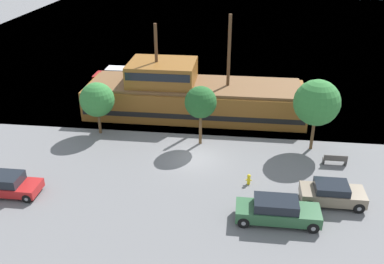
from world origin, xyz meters
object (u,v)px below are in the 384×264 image
pirate_ship (192,95)px  fire_hydrant (249,179)px  parked_car_curb_front (332,194)px  parked_car_curb_rear (7,185)px  parked_car_curb_mid (277,211)px  moored_boat_dockside (122,76)px  bench_promenade_east (335,160)px

pirate_ship → fire_hydrant: pirate_ship is taller
parked_car_curb_front → parked_car_curb_rear: 21.09m
fire_hydrant → parked_car_curb_mid: bearing=-67.1°
moored_boat_dockside → fire_hydrant: moored_boat_dockside is taller
parked_car_curb_front → fire_hydrant: bearing=162.7°
parked_car_curb_mid → pirate_ship: bearing=114.3°
parked_car_curb_mid → fire_hydrant: size_ratio=6.52×
parked_car_curb_rear → bench_promenade_east: bearing=16.3°
moored_boat_dockside → parked_car_curb_rear: 22.79m
moored_boat_dockside → parked_car_curb_mid: size_ratio=1.29×
parked_car_curb_mid → bench_promenade_east: size_ratio=2.90×
moored_boat_dockside → fire_hydrant: 24.32m
pirate_ship → bench_promenade_east: (11.65, -8.15, -1.38)m
parked_car_curb_rear → moored_boat_dockside: bearing=86.3°
bench_promenade_east → parked_car_curb_mid: bearing=-122.4°
fire_hydrant → bench_promenade_east: (6.32, 3.38, 0.03)m
parked_car_curb_front → fire_hydrant: (-5.23, 1.63, -0.32)m
parked_car_curb_front → parked_car_curb_rear: (-21.04, -1.46, -0.04)m
moored_boat_dockside → parked_car_curb_front: size_ratio=1.61×
parked_car_curb_front → bench_promenade_east: parked_car_curb_front is taller
pirate_ship → fire_hydrant: 12.78m
parked_car_curb_front → parked_car_curb_mid: (-3.57, -2.32, 0.04)m
parked_car_curb_rear → bench_promenade_east: parked_car_curb_rear is taller
parked_car_curb_rear → pirate_ship: bearing=54.4°
parked_car_curb_mid → bench_promenade_east: 8.69m
parked_car_curb_mid → fire_hydrant: parked_car_curb_mid is taller
parked_car_curb_mid → parked_car_curb_rear: 17.50m
fire_hydrant → pirate_ship: bearing=114.8°
pirate_ship → fire_hydrant: (5.32, -11.53, -1.41)m
pirate_ship → parked_car_curb_mid: 17.02m
pirate_ship → parked_car_curb_front: 16.91m
parked_car_curb_mid → bench_promenade_east: parked_car_curb_mid is taller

